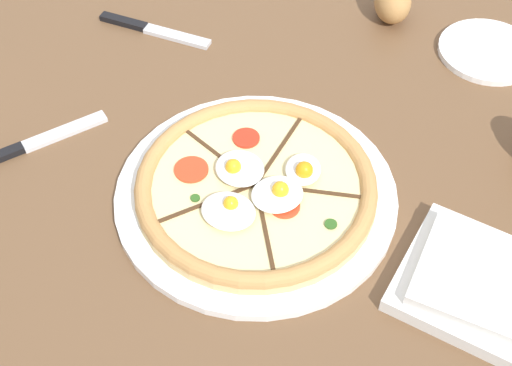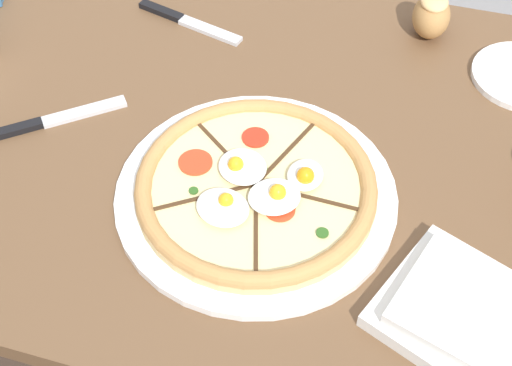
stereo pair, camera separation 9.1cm
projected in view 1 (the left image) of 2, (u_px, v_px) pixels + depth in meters
dining_table at (209, 188)px, 1.10m from camera, size 1.25×0.78×0.78m
pizza at (256, 189)px, 0.92m from camera, size 0.37×0.37×0.05m
napkin_folded at (486, 286)px, 0.83m from camera, size 0.24×0.23×0.04m
bread_piece_near at (393, 0)px, 1.15m from camera, size 0.07×0.09×0.07m
knife_main at (153, 30)px, 1.16m from camera, size 0.19×0.07×0.01m
knife_spare at (33, 144)px, 0.99m from camera, size 0.18×0.15×0.01m
side_saucer at (488, 51)px, 1.12m from camera, size 0.16×0.16×0.01m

